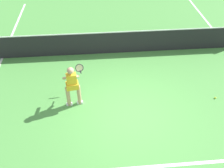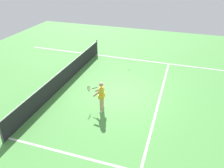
# 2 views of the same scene
# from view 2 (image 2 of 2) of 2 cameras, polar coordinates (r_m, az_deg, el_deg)

# --- Properties ---
(ground_plane) EXTENTS (26.72, 26.72, 0.00)m
(ground_plane) POSITION_cam_2_polar(r_m,az_deg,el_deg) (12.71, 2.85, -2.43)
(ground_plane) COLOR #4C9342
(service_line_marking) EXTENTS (9.94, 0.10, 0.01)m
(service_line_marking) POSITION_cam_2_polar(r_m,az_deg,el_deg) (12.42, 11.83, -3.87)
(service_line_marking) COLOR white
(service_line_marking) RESTS_ON ground
(sideline_left_marking) EXTENTS (0.10, 18.55, 0.01)m
(sideline_left_marking) POSITION_cam_2_polar(r_m,az_deg,el_deg) (9.05, -6.09, -18.23)
(sideline_left_marking) COLOR white
(sideline_left_marking) RESTS_ON ground
(sideline_right_marking) EXTENTS (0.10, 18.55, 0.01)m
(sideline_right_marking) POSITION_cam_2_polar(r_m,az_deg,el_deg) (17.04, 7.37, 5.93)
(sideline_right_marking) COLOR white
(sideline_right_marking) RESTS_ON ground
(court_net) EXTENTS (10.62, 0.08, 1.11)m
(court_net) POSITION_cam_2_polar(r_m,az_deg,el_deg) (13.71, -11.89, 1.94)
(court_net) COLOR #4C4C51
(court_net) RESTS_ON ground
(tennis_player) EXTENTS (0.72, 1.01, 1.55)m
(tennis_player) POSITION_cam_2_polar(r_m,az_deg,el_deg) (10.95, -2.78, -2.84)
(tennis_player) COLOR tan
(tennis_player) RESTS_ON ground
(tennis_ball_near) EXTENTS (0.07, 0.07, 0.07)m
(tennis_ball_near) POSITION_cam_2_polar(r_m,az_deg,el_deg) (15.43, 4.37, 3.67)
(tennis_ball_near) COLOR #D1E533
(tennis_ball_near) RESTS_ON ground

